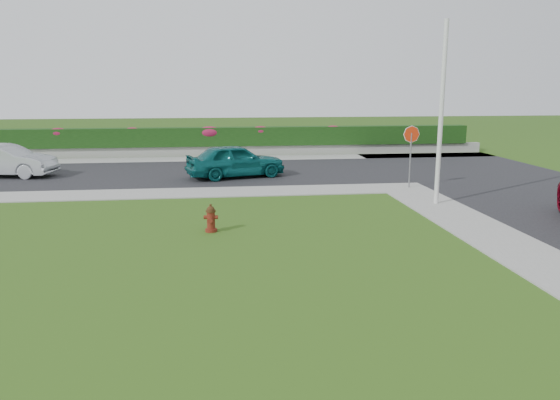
{
  "coord_description": "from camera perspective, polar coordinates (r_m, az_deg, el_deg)",
  "views": [
    {
      "loc": [
        -0.71,
        -12.27,
        4.16
      ],
      "look_at": [
        1.17,
        3.07,
        0.9
      ],
      "focal_mm": 35.0,
      "sensor_mm": 36.0,
      "label": 1
    }
  ],
  "objects": [
    {
      "name": "flower_clump_e",
      "position": [
        33.01,
        -2.07,
        7.23
      ],
      "size": [
        1.14,
        0.73,
        0.57
      ],
      "primitive_type": "ellipsoid",
      "color": "#A11B46",
      "rests_on": "hedge"
    },
    {
      "name": "flower_clump_f",
      "position": [
        33.68,
        5.55,
        7.3
      ],
      "size": [
        1.08,
        0.69,
        0.54
      ],
      "primitive_type": "ellipsoid",
      "color": "#A11B46",
      "rests_on": "hedge"
    },
    {
      "name": "sedan_silver",
      "position": [
        28.01,
        -26.74,
        3.69
      ],
      "size": [
        4.67,
        2.42,
        1.47
      ],
      "primitive_type": "imported",
      "rotation": [
        0.0,
        0.0,
        1.37
      ],
      "color": "#B3B6BB",
      "rests_on": "street_far"
    },
    {
      "name": "sidewalk_far",
      "position": [
        22.31,
        -20.59,
        0.45
      ],
      "size": [
        24.0,
        2.0,
        0.04
      ],
      "primitive_type": "cube",
      "color": "gray",
      "rests_on": "ground"
    },
    {
      "name": "flower_clump_c",
      "position": [
        33.21,
        -15.19,
        6.9
      ],
      "size": [
        1.02,
        0.65,
        0.51
      ],
      "primitive_type": "ellipsoid",
      "color": "#A11B46",
      "rests_on": "hedge"
    },
    {
      "name": "sidewalk_beyond",
      "position": [
        31.55,
        -7.49,
        4.27
      ],
      "size": [
        34.0,
        2.0,
        0.04
      ],
      "primitive_type": "cube",
      "color": "gray",
      "rests_on": "ground"
    },
    {
      "name": "street_far",
      "position": [
        26.94,
        -16.1,
        2.6
      ],
      "size": [
        26.0,
        8.0,
        0.04
      ],
      "primitive_type": "cube",
      "color": "black",
      "rests_on": "ground"
    },
    {
      "name": "fire_hydrant",
      "position": [
        15.87,
        -7.24,
        -1.95
      ],
      "size": [
        0.42,
        0.4,
        0.81
      ],
      "rotation": [
        0.0,
        0.0,
        -0.12
      ],
      "color": "#4E150C",
      "rests_on": "ground"
    },
    {
      "name": "utility_pole",
      "position": [
        19.81,
        16.49,
        8.55
      ],
      "size": [
        0.16,
        0.16,
        6.33
      ],
      "primitive_type": "cylinder",
      "color": "silver",
      "rests_on": "ground"
    },
    {
      "name": "sedan_teal",
      "position": [
        24.93,
        -4.67,
        4.12
      ],
      "size": [
        4.77,
        2.97,
        1.52
      ],
      "primitive_type": "imported",
      "rotation": [
        0.0,
        0.0,
        1.86
      ],
      "color": "#0B5554",
      "rests_on": "street_far"
    },
    {
      "name": "flower_clump_b",
      "position": [
        34.05,
        -22.17,
        6.5
      ],
      "size": [
        1.17,
        0.75,
        0.58
      ],
      "primitive_type": "ellipsoid",
      "color": "#A11B46",
      "rests_on": "hedge"
    },
    {
      "name": "curb_corner",
      "position": [
        23.0,
        12.71,
        1.25
      ],
      "size": [
        2.0,
        2.0,
        0.04
      ],
      "primitive_type": "cube",
      "color": "gray",
      "rests_on": "ground"
    },
    {
      "name": "flower_clump_d",
      "position": [
        32.89,
        -7.38,
        7.03
      ],
      "size": [
        1.41,
        0.91,
        0.71
      ],
      "primitive_type": "ellipsoid",
      "color": "#A11B46",
      "rests_on": "hedge"
    },
    {
      "name": "retaining_wall",
      "position": [
        33.0,
        -7.49,
        5.09
      ],
      "size": [
        34.0,
        0.4,
        0.6
      ],
      "primitive_type": "cube",
      "color": "gray",
      "rests_on": "ground"
    },
    {
      "name": "ground",
      "position": [
        12.98,
        -3.52,
        -6.81
      ],
      "size": [
        120.0,
        120.0,
        0.0
      ],
      "primitive_type": "plane",
      "color": "black",
      "rests_on": "ground"
    },
    {
      "name": "hedge",
      "position": [
        33.01,
        -7.53,
        6.58
      ],
      "size": [
        32.0,
        0.9,
        1.1
      ],
      "primitive_type": "cube",
      "color": "black",
      "rests_on": "retaining_wall"
    },
    {
      "name": "stop_sign",
      "position": [
        22.85,
        13.54,
        5.92
      ],
      "size": [
        0.7,
        0.08,
        2.57
      ],
      "rotation": [
        0.0,
        0.0,
        -0.32
      ],
      "color": "slate",
      "rests_on": "ground"
    }
  ]
}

